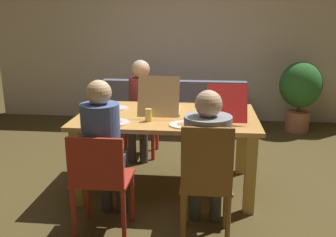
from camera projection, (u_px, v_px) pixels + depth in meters
name	position (u px, v px, depth m)	size (l,w,h in m)	color
ground_plane	(167.00, 187.00, 3.83)	(20.00, 20.00, 0.00)	#4F421F
back_wall	(184.00, 40.00, 6.10)	(6.42, 0.12, 2.65)	beige
dining_table	(167.00, 126.00, 3.66)	(1.73, 1.07, 0.77)	#CB9248
chair_0	(206.00, 181.00, 2.73)	(0.39, 0.38, 0.97)	olive
person_0	(207.00, 152.00, 2.81)	(0.35, 0.50, 1.19)	#40433D
chair_1	(100.00, 178.00, 2.84)	(0.44, 0.39, 0.86)	#AB2E21
person_1	(104.00, 145.00, 2.92)	(0.29, 0.52, 1.25)	#3D3E3B
chair_2	(142.00, 115.00, 4.71)	(0.40, 0.43, 0.91)	#BA3326
person_2	(140.00, 101.00, 4.51)	(0.29, 0.47, 1.20)	#433645
pizza_box_0	(161.00, 108.00, 3.68)	(0.39, 0.52, 0.39)	tan
pizza_box_1	(225.00, 112.00, 3.52)	(0.35, 0.52, 0.34)	red
plate_0	(116.00, 122.00, 3.33)	(0.25, 0.25, 0.03)	white
plate_1	(99.00, 116.00, 3.57)	(0.22, 0.22, 0.01)	white
plate_2	(118.00, 108.00, 3.87)	(0.21, 0.21, 0.01)	white
plate_3	(183.00, 124.00, 3.26)	(0.25, 0.25, 0.03)	white
drinking_glass_0	(149.00, 115.00, 3.38)	(0.06, 0.06, 0.12)	#E4C55D
drinking_glass_1	(232.00, 100.00, 3.98)	(0.06, 0.06, 0.13)	#D9CE5F
drinking_glass_2	(213.00, 101.00, 3.95)	(0.07, 0.07, 0.11)	#E7C265
couch	(175.00, 111.00, 5.80)	(2.09, 0.88, 0.80)	slate
potted_plant	(300.00, 89.00, 5.55)	(0.62, 0.62, 1.06)	#B27251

